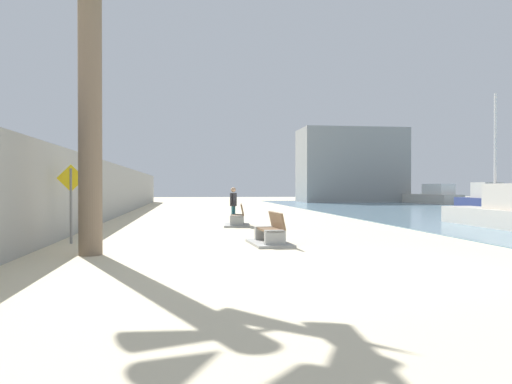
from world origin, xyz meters
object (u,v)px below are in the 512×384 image
person_walking (233,203)px  bench_far (238,221)px  boat_distant (483,201)px  boat_nearest (505,212)px  pedestrian_sign (71,194)px  bench_near (270,237)px  palm_tree (90,14)px  boat_mid_bay (433,196)px

person_walking → bench_far: bearing=-82.0°
boat_distant → boat_nearest: size_ratio=0.59×
boat_nearest → pedestrian_sign: 16.98m
bench_near → boat_distant: size_ratio=0.49×
bench_far → boat_nearest: 11.31m
palm_tree → pedestrian_sign: 5.50m
palm_tree → boat_mid_bay: 46.23m
person_walking → boat_distant: boat_distant is taller
boat_nearest → pedestrian_sign: (-16.64, -3.30, 0.80)m
palm_tree → boat_distant: palm_tree is taller
person_walking → boat_mid_bay: 35.33m
person_walking → boat_distant: (17.95, 8.80, -0.23)m
boat_mid_bay → palm_tree: bearing=-127.5°
bench_far → boat_nearest: bearing=-15.6°
person_walking → pedestrian_sign: size_ratio=0.71×
bench_far → pedestrian_sign: 8.66m
bench_near → person_walking: size_ratio=1.25×
boat_nearest → bench_far: bearing=164.4°
bench_far → boat_nearest: size_ratio=0.29×
boat_mid_bay → bench_near: bearing=-123.6°
bench_near → boat_mid_bay: size_ratio=0.27×
bench_near → boat_distant: 24.48m
boat_nearest → pedestrian_sign: bearing=-168.8°
boat_nearest → boat_mid_bay: 32.78m
palm_tree → person_walking: bearing=65.5°
boat_distant → person_walking: bearing=-153.9°
bench_near → boat_distant: bearing=44.1°
bench_near → pedestrian_sign: bearing=170.0°
bench_near → boat_mid_bay: 41.65m
bench_far → boat_nearest: boat_nearest is taller
person_walking → boat_distant: bearing=26.1°
palm_tree → bench_near: palm_tree is taller
person_walking → bench_near: bearing=-87.3°
bench_far → person_walking: bearing=98.0°
bench_near → boat_nearest: boat_nearest is taller
bench_near → pedestrian_sign: 6.25m
bench_far → pedestrian_sign: size_ratio=0.91×
boat_mid_bay → boat_nearest: bearing=-112.2°
person_walking → boat_nearest: (11.00, -3.88, -0.30)m
bench_far → person_walking: (-0.12, 0.85, 0.78)m
bench_far → palm_tree: bearing=-117.1°
boat_distant → boat_mid_bay: 18.49m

